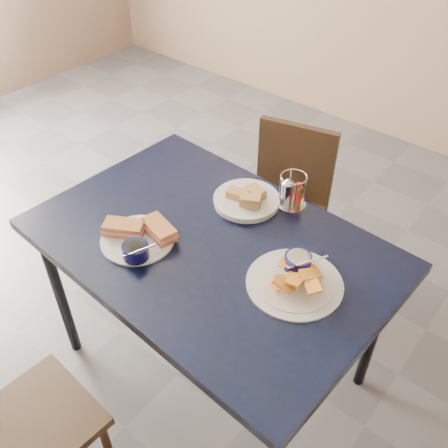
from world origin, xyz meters
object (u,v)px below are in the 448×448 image
Objects in this scene: plantain_plate at (296,277)px; condiment_caddy at (291,192)px; chair_far at (290,197)px; sandwich_plate at (139,236)px; dining_table at (211,254)px; bread_basket at (247,200)px; chair_near at (12,427)px.

condiment_caddy is (-0.24, 0.32, 0.04)m from plantain_plate.
chair_far is 2.66× the size of sandwich_plate.
chair_far is (-0.12, 0.72, -0.23)m from dining_table.
chair_far is at bearing 100.27° from bread_basket.
bread_basket is at bearing -79.73° from chair_far.
sandwich_plate is at bearing -159.76° from plantain_plate.
chair_near is at bearing -119.49° from plantain_plate.
bread_basket reaches higher than chair_far.
dining_table is 4.32× the size of sandwich_plate.
dining_table is 0.35m from plantain_plate.
dining_table is 1.62× the size of chair_far.
sandwich_plate and plantain_plate have the same top height.
condiment_caddy is at bearing 78.47° from chair_near.
dining_table is 0.39m from condiment_caddy.
chair_far is 0.88m from plantain_plate.
plantain_plate is 1.25× the size of bread_basket.
chair_near is at bearing -85.22° from sandwich_plate.
sandwich_plate reaches higher than dining_table.
condiment_caddy reaches higher than sandwich_plate.
chair_far is at bearing 120.50° from condiment_caddy.
plantain_plate is (0.45, -0.69, 0.31)m from chair_far.
plantain_plate is at bearing 60.51° from chair_near.
plantain_plate is (0.47, 0.83, 0.32)m from chair_near.
chair_far is 3.20× the size of bread_basket.
bread_basket is at bearing -141.85° from condiment_caddy.
sandwich_plate reaches higher than chair_far.
bread_basket is (0.09, -0.47, 0.31)m from chair_far.
chair_near is 5.74× the size of condiment_caddy.
chair_far is at bearing 89.30° from chair_near.
chair_far is 0.55m from condiment_caddy.
chair_far is 0.57m from bread_basket.
condiment_caddy is (0.10, 0.36, 0.12)m from dining_table.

